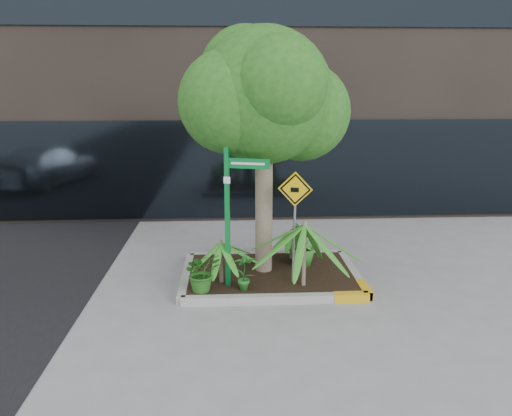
{
  "coord_description": "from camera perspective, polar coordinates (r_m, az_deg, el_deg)",
  "views": [
    {
      "loc": [
        -0.54,
        -8.59,
        3.64
      ],
      "look_at": [
        -0.08,
        0.2,
        1.42
      ],
      "focal_mm": 35.0,
      "sensor_mm": 36.0,
      "label": 1
    }
  ],
  "objects": [
    {
      "name": "palm_left",
      "position": [
        8.87,
        -4.05,
        -4.01
      ],
      "size": [
        0.89,
        0.89,
        0.98
      ],
      "color": "gray",
      "rests_on": "ground"
    },
    {
      "name": "shrub_c",
      "position": [
        8.64,
        -1.35,
        -7.29
      ],
      "size": [
        0.39,
        0.39,
        0.67
      ],
      "primitive_type": "imported",
      "rotation": [
        0.0,
        0.0,
        3.27
      ],
      "color": "#216C23",
      "rests_on": "planter"
    },
    {
      "name": "cattle_sign",
      "position": [
        8.77,
        4.45,
        -0.01
      ],
      "size": [
        0.59,
        0.22,
        2.0
      ],
      "rotation": [
        0.0,
        0.0,
        -0.31
      ],
      "color": "slate",
      "rests_on": "ground"
    },
    {
      "name": "tree",
      "position": [
        9.04,
        0.93,
        12.71
      ],
      "size": [
        3.12,
        2.77,
        4.68
      ],
      "color": "gray",
      "rests_on": "ground"
    },
    {
      "name": "planter",
      "position": [
        9.58,
        1.86,
        -7.56
      ],
      "size": [
        3.35,
        2.36,
        0.15
      ],
      "color": "#9E9E99",
      "rests_on": "ground"
    },
    {
      "name": "shrub_b",
      "position": [
        9.78,
        5.35,
        -4.16
      ],
      "size": [
        0.52,
        0.52,
        0.86
      ],
      "primitive_type": "imported",
      "rotation": [
        0.0,
        0.0,
        1.66
      ],
      "color": "#2A7222",
      "rests_on": "planter"
    },
    {
      "name": "palm_front",
      "position": [
        8.63,
        5.61,
        -1.97
      ],
      "size": [
        1.33,
        1.33,
        1.48
      ],
      "color": "gray",
      "rests_on": "ground"
    },
    {
      "name": "ground",
      "position": [
        9.35,
        0.56,
        -8.79
      ],
      "size": [
        80.0,
        80.0,
        0.0
      ],
      "primitive_type": "plane",
      "color": "gray",
      "rests_on": "ground"
    },
    {
      "name": "street_sign_post",
      "position": [
        8.56,
        -2.89,
        0.68
      ],
      "size": [
        0.77,
        0.91,
        2.67
      ],
      "rotation": [
        0.0,
        0.0,
        -0.25
      ],
      "color": "#0B7B30",
      "rests_on": "ground"
    },
    {
      "name": "palm_back",
      "position": [
        10.11,
        4.12,
        -2.65
      ],
      "size": [
        0.7,
        0.7,
        0.77
      ],
      "color": "gray",
      "rests_on": "ground"
    },
    {
      "name": "shrub_d",
      "position": [
        9.99,
        5.1,
        -3.87
      ],
      "size": [
        0.63,
        0.63,
        0.82
      ],
      "primitive_type": "imported",
      "rotation": [
        0.0,
        0.0,
        5.34
      ],
      "color": "#23651D",
      "rests_on": "planter"
    },
    {
      "name": "shrub_a",
      "position": [
        8.65,
        -6.19,
        -7.27
      ],
      "size": [
        0.82,
        0.82,
        0.69
      ],
      "primitive_type": "imported",
      "rotation": [
        0.0,
        0.0,
        0.42
      ],
      "color": "#215819",
      "rests_on": "planter"
    }
  ]
}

